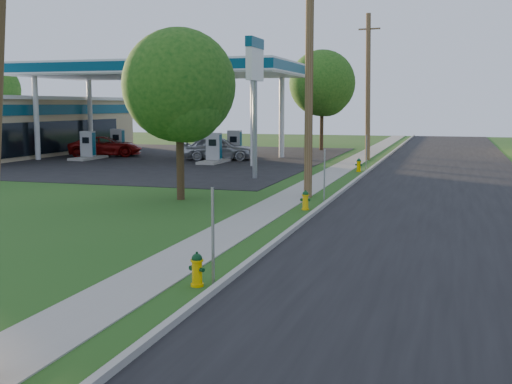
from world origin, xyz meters
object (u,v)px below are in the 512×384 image
(utility_pole_far, at_px, (368,87))
(fuel_pump_nw, at_px, (88,149))
(hydrant_mid, at_px, (305,200))
(fuel_pump_se, at_px, (235,148))
(car_silver, at_px, (218,148))
(utility_pole_mid, at_px, (309,71))
(hydrant_far, at_px, (359,165))
(price_pylon, at_px, (255,68))
(tree_verge, at_px, (181,90))
(hydrant_near, at_px, (197,269))
(car_red, at_px, (106,146))
(fuel_pump_ne, at_px, (214,152))
(tree_lot, at_px, (323,86))
(fuel_pump_sw, at_px, (118,145))

(utility_pole_far, distance_m, fuel_pump_nw, 19.03)
(hydrant_mid, bearing_deg, fuel_pump_se, 115.30)
(hydrant_mid, distance_m, car_silver, 20.76)
(utility_pole_mid, relative_size, hydrant_far, 13.07)
(price_pylon, distance_m, tree_verge, 7.76)
(fuel_pump_se, xyz_separation_m, hydrant_near, (9.49, -30.03, -0.37))
(tree_verge, xyz_separation_m, hydrant_near, (5.06, -10.89, -3.86))
(fuel_pump_se, xyz_separation_m, car_red, (-9.24, -1.29, -0.01))
(fuel_pump_ne, xyz_separation_m, tree_lot, (4.32, 13.22, 4.43))
(utility_pole_far, height_order, fuel_pump_se, utility_pole_far)
(utility_pole_mid, distance_m, hydrant_far, 11.35)
(utility_pole_far, relative_size, fuel_pump_se, 2.97)
(hydrant_near, bearing_deg, car_red, 123.09)
(fuel_pump_se, bearing_deg, car_red, -172.04)
(utility_pole_far, bearing_deg, hydrant_near, -88.92)
(tree_lot, bearing_deg, car_red, -142.21)
(tree_verge, bearing_deg, hydrant_mid, -10.52)
(utility_pole_far, relative_size, hydrant_near, 13.34)
(fuel_pump_ne, bearing_deg, hydrant_far, -15.52)
(utility_pole_far, bearing_deg, fuel_pump_sw, -176.80)
(fuel_pump_se, relative_size, car_silver, 0.68)
(tree_lot, distance_m, hydrant_mid, 30.14)
(utility_pole_far, xyz_separation_m, hydrant_near, (0.59, -31.03, -4.45))
(tree_lot, bearing_deg, utility_pole_far, -60.86)
(car_red, bearing_deg, hydrant_far, -128.97)
(car_silver, bearing_deg, car_red, 71.47)
(hydrant_far, height_order, car_red, car_red)
(fuel_pump_nw, relative_size, tree_verge, 0.49)
(utility_pole_far, relative_size, price_pylon, 1.39)
(tree_verge, distance_m, hydrant_mid, 6.44)
(tree_verge, distance_m, tree_lot, 28.38)
(price_pylon, xyz_separation_m, tree_lot, (-0.68, 20.72, -0.28))
(fuel_pump_sw, distance_m, tree_lot, 16.79)
(utility_pole_far, bearing_deg, fuel_pump_ne, -150.67)
(hydrant_mid, distance_m, car_red, 26.53)
(hydrant_far, bearing_deg, fuel_pump_nw, 171.90)
(fuel_pump_nw, relative_size, car_silver, 0.68)
(fuel_pump_sw, xyz_separation_m, hydrant_near, (18.49, -30.03, -0.37))
(utility_pole_far, height_order, fuel_pump_sw, utility_pole_far)
(fuel_pump_sw, distance_m, hydrant_near, 35.27)
(price_pylon, distance_m, hydrant_near, 19.73)
(utility_pole_far, distance_m, fuel_pump_sw, 18.39)
(utility_pole_mid, relative_size, car_red, 1.91)
(utility_pole_far, relative_size, car_silver, 2.02)
(utility_pole_far, distance_m, hydrant_far, 8.84)
(fuel_pump_ne, distance_m, hydrant_far, 9.83)
(fuel_pump_ne, relative_size, car_silver, 0.68)
(utility_pole_far, bearing_deg, hydrant_mid, -88.39)
(utility_pole_far, distance_m, fuel_pump_ne, 10.99)
(utility_pole_mid, xyz_separation_m, tree_lot, (-4.58, 26.22, 0.19))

